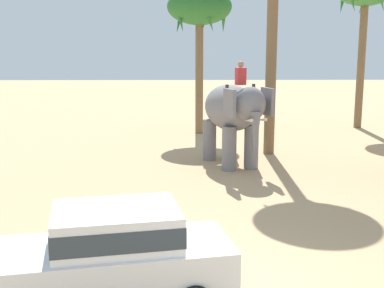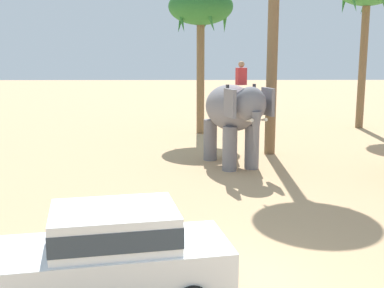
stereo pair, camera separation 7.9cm
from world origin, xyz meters
The scene contains 3 objects.
car_sedan_foreground centered at (-1.62, -0.35, 0.93)m, with size 4.35×2.46×1.70m.
elephant_with_mahout centered at (1.42, 10.02, 1.99)m, with size 2.63×4.01×3.88m.
palm_tree_near_hut centered at (0.41, 17.30, 6.15)m, with size 3.20×3.20×7.23m.
Camera 1 is at (-0.42, -8.54, 4.37)m, focal length 47.62 mm.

